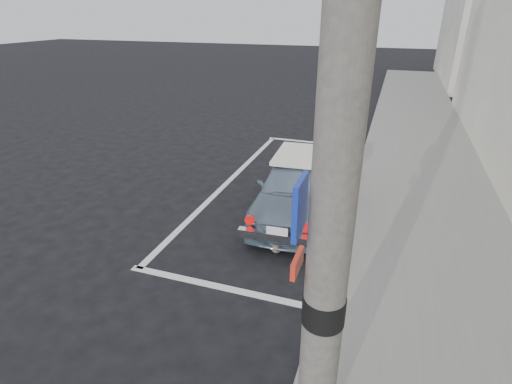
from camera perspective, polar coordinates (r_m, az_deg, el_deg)
ground at (r=6.26m, az=-6.89°, el=-9.89°), size 80.00×80.00×0.00m
sidewalk at (r=7.50m, az=23.12°, el=-4.96°), size 2.80×40.00×0.15m
pline_rear at (r=5.72m, az=-4.42°, el=-13.51°), size 3.00×0.12×0.01m
pline_front at (r=11.80m, az=9.01°, el=6.95°), size 3.00×0.12×0.01m
pline_side at (r=8.99m, az=-3.97°, el=1.49°), size 0.12×7.00×0.01m
utility_pole at (r=2.62m, az=13.04°, el=21.30°), size 0.44×0.36×7.00m
retro_coupe at (r=7.41m, az=5.86°, el=0.91°), size 1.49×3.33×1.11m
cat at (r=6.40m, az=3.01°, el=-7.72°), size 0.22×0.43×0.23m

